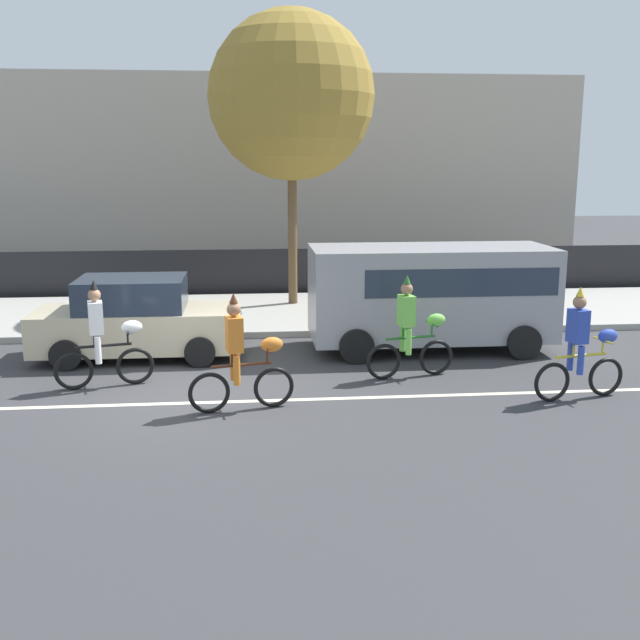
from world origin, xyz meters
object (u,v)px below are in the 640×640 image
object	(u,v)px
parade_cyclist_zebra	(104,341)
parked_car_beige	(137,320)
parked_van_grey	(434,290)
parade_cyclist_lime	(411,333)
parade_cyclist_cobalt	(582,350)
parade_cyclist_orange	(242,359)

from	to	relation	value
parade_cyclist_zebra	parked_car_beige	size ratio (longest dim) A/B	0.47
parked_van_grey	parade_cyclist_lime	bearing A→B (deg)	-114.10
parade_cyclist_zebra	parade_cyclist_lime	distance (m)	5.51
parade_cyclist_zebra	parade_cyclist_cobalt	size ratio (longest dim) A/B	1.00
parade_cyclist_orange	parked_car_beige	distance (m)	4.12
parade_cyclist_orange	parade_cyclist_lime	bearing A→B (deg)	27.29
parade_cyclist_orange	parked_van_grey	world-z (taller)	parked_van_grey
parade_cyclist_zebra	parade_cyclist_orange	world-z (taller)	same
parade_cyclist_zebra	parked_van_grey	xyz separation A→B (m)	(6.41, 2.12, 0.44)
parked_van_grey	parked_car_beige	world-z (taller)	parked_van_grey
parked_car_beige	parade_cyclist_zebra	bearing A→B (deg)	-97.97
parade_cyclist_orange	parade_cyclist_lime	size ratio (longest dim) A/B	1.00
parade_cyclist_orange	parked_van_grey	size ratio (longest dim) A/B	0.38
parade_cyclist_zebra	parked_car_beige	world-z (taller)	parade_cyclist_zebra
parade_cyclist_orange	parade_cyclist_lime	xyz separation A→B (m)	(3.09, 1.59, 0.00)
parade_cyclist_orange	parked_car_beige	xyz separation A→B (m)	(-2.14, 3.52, -0.06)
parade_cyclist_lime	parade_cyclist_cobalt	size ratio (longest dim) A/B	1.00
parade_cyclist_lime	parked_van_grey	distance (m)	2.27
parade_cyclist_zebra	parade_cyclist_lime	size ratio (longest dim) A/B	1.00
parked_van_grey	parade_cyclist_orange	bearing A→B (deg)	-137.80
parade_cyclist_cobalt	parked_van_grey	xyz separation A→B (m)	(-1.64, 3.57, 0.44)
parade_cyclist_lime	parked_car_beige	size ratio (longest dim) A/B	0.47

